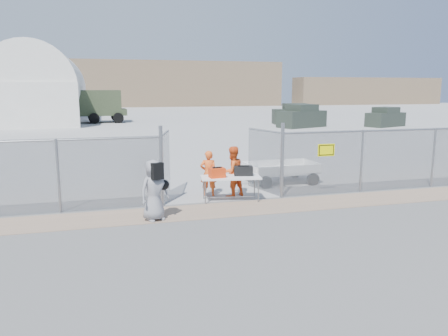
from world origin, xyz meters
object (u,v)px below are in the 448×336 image
object	(u,v)px
security_worker_left	(208,173)
visitor	(154,190)
folding_table	(231,189)
utility_trailer	(281,172)
security_worker_right	(232,172)

from	to	relation	value
security_worker_left	visitor	xyz separation A→B (m)	(-2.08, -2.32, 0.07)
folding_table	visitor	xyz separation A→B (m)	(-2.62, -1.47, 0.45)
visitor	utility_trailer	world-z (taller)	visitor
visitor	security_worker_right	bearing A→B (deg)	12.96
folding_table	security_worker_left	xyz separation A→B (m)	(-0.53, 0.85, 0.37)
folding_table	visitor	distance (m)	3.03
security_worker_left	folding_table	bearing A→B (deg)	135.66
security_worker_right	utility_trailer	world-z (taller)	security_worker_right
folding_table	security_worker_right	bearing A→B (deg)	76.45
utility_trailer	folding_table	bearing A→B (deg)	-143.26
security_worker_right	utility_trailer	size ratio (longest dim) A/B	0.49
security_worker_left	security_worker_right	bearing A→B (deg)	173.08
visitor	folding_table	bearing A→B (deg)	6.63
security_worker_left	security_worker_right	xyz separation A→B (m)	(0.76, -0.28, 0.08)
security_worker_right	visitor	size ratio (longest dim) A/B	1.00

